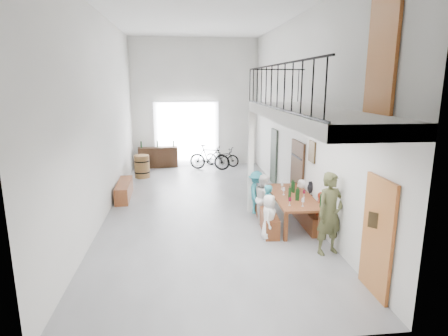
{
  "coord_description": "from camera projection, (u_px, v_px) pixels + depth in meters",
  "views": [
    {
      "loc": [
        -0.59,
        -10.56,
        3.66
      ],
      "look_at": [
        0.54,
        -0.5,
        1.32
      ],
      "focal_mm": 30.0,
      "sensor_mm": 36.0,
      "label": 1
    }
  ],
  "objects": [
    {
      "name": "bicycle_far",
      "position": [
        210.0,
        158.0,
        15.83
      ],
      "size": [
        1.82,
        1.05,
        1.05
      ],
      "primitive_type": "imported",
      "rotation": [
        0.0,
        0.0,
        1.23
      ],
      "color": "black",
      "rests_on": "ground"
    },
    {
      "name": "tableware",
      "position": [
        293.0,
        192.0,
        9.48
      ],
      "size": [
        0.6,
        1.53,
        0.35
      ],
      "color": "black",
      "rests_on": "tasting_table"
    },
    {
      "name": "guest_left_d",
      "position": [
        256.0,
        192.0,
        10.56
      ],
      "size": [
        0.65,
        0.88,
        1.22
      ],
      "primitive_type": "imported",
      "rotation": [
        0.0,
        0.0,
        1.3
      ],
      "color": "teal",
      "rests_on": "ground"
    },
    {
      "name": "room_walls",
      "position": [
        203.0,
        86.0,
        10.32
      ],
      "size": [
        12.0,
        12.0,
        12.0
      ],
      "color": "white",
      "rests_on": "ground"
    },
    {
      "name": "host_standing",
      "position": [
        330.0,
        214.0,
        8.0
      ],
      "size": [
        0.76,
        0.6,
        1.81
      ],
      "primitive_type": "imported",
      "rotation": [
        0.0,
        0.0,
        0.29
      ],
      "color": "#4B4E2B",
      "rests_on": "ground"
    },
    {
      "name": "guest_right_b",
      "position": [
        312.0,
        201.0,
        9.93
      ],
      "size": [
        0.39,
        1.07,
        1.14
      ],
      "primitive_type": "imported",
      "rotation": [
        0.0,
        0.0,
        -1.63
      ],
      "color": "black",
      "rests_on": "ground"
    },
    {
      "name": "guest_right_a",
      "position": [
        320.0,
        212.0,
        9.19
      ],
      "size": [
        0.47,
        0.67,
        1.05
      ],
      "primitive_type": "imported",
      "rotation": [
        0.0,
        0.0,
        -1.96
      ],
      "color": "#BA381F",
      "rests_on": "ground"
    },
    {
      "name": "gateway_portal",
      "position": [
        187.0,
        134.0,
        16.51
      ],
      "size": [
        2.8,
        0.08,
        2.8
      ],
      "primitive_type": "cube",
      "color": "white",
      "rests_on": "ground"
    },
    {
      "name": "counter_bottles",
      "position": [
        157.0,
        144.0,
        16.18
      ],
      "size": [
        1.44,
        0.17,
        0.28
      ],
      "color": "black",
      "rests_on": "serving_counter"
    },
    {
      "name": "right_wall_decor",
      "position": [
        317.0,
        161.0,
        9.21
      ],
      "size": [
        0.07,
        8.28,
        5.07
      ],
      "color": "#AE652D",
      "rests_on": "ground"
    },
    {
      "name": "potted_plant",
      "position": [
        278.0,
        192.0,
        12.06
      ],
      "size": [
        0.38,
        0.34,
        0.38
      ],
      "primitive_type": "imported",
      "rotation": [
        0.0,
        0.0,
        -0.13
      ],
      "color": "#17481A",
      "rests_on": "ground"
    },
    {
      "name": "floor",
      "position": [
        204.0,
        208.0,
        11.12
      ],
      "size": [
        12.0,
        12.0,
        0.0
      ],
      "primitive_type": "plane",
      "color": "slate",
      "rests_on": "ground"
    },
    {
      "name": "bench_wall",
      "position": [
        304.0,
        214.0,
        9.88
      ],
      "size": [
        0.29,
        2.06,
        0.47
      ],
      "primitive_type": "cube",
      "rotation": [
        0.0,
        0.0,
        -0.01
      ],
      "color": "brown",
      "rests_on": "ground"
    },
    {
      "name": "guest_left_b",
      "position": [
        269.0,
        207.0,
        9.41
      ],
      "size": [
        0.32,
        0.45,
        1.17
      ],
      "primitive_type": "imported",
      "rotation": [
        0.0,
        0.0,
        1.68
      ],
      "color": "teal",
      "rests_on": "ground"
    },
    {
      "name": "balcony",
      "position": [
        308.0,
        117.0,
        7.64
      ],
      "size": [
        1.52,
        5.62,
        4.0
      ],
      "color": "white",
      "rests_on": "ground"
    },
    {
      "name": "serving_counter",
      "position": [
        158.0,
        157.0,
        16.31
      ],
      "size": [
        1.72,
        0.64,
        0.89
      ],
      "primitive_type": "cube",
      "rotation": [
        0.0,
        0.0,
        0.1
      ],
      "color": "#382212",
      "rests_on": "ground"
    },
    {
      "name": "side_bench",
      "position": [
        124.0,
        190.0,
        12.03
      ],
      "size": [
        0.47,
        1.85,
        0.52
      ],
      "primitive_type": "cube",
      "rotation": [
        0.0,
        0.0,
        0.04
      ],
      "color": "brown",
      "rests_on": "ground"
    },
    {
      "name": "guest_left_c",
      "position": [
        264.0,
        198.0,
        9.91
      ],
      "size": [
        0.55,
        0.67,
        1.29
      ],
      "primitive_type": "imported",
      "rotation": [
        0.0,
        0.0,
        1.47
      ],
      "color": "white",
      "rests_on": "ground"
    },
    {
      "name": "bench_inner",
      "position": [
        266.0,
        216.0,
        9.74
      ],
      "size": [
        0.48,
        2.13,
        0.49
      ],
      "primitive_type": "cube",
      "rotation": [
        0.0,
        0.0,
        -0.07
      ],
      "color": "brown",
      "rests_on": "ground"
    },
    {
      "name": "oak_barrel",
      "position": [
        142.0,
        166.0,
        14.57
      ],
      "size": [
        0.6,
        0.6,
        0.88
      ],
      "color": "brown",
      "rests_on": "ground"
    },
    {
      "name": "bicycle_near",
      "position": [
        222.0,
        157.0,
        16.57
      ],
      "size": [
        1.67,
        1.23,
        0.84
      ],
      "primitive_type": "imported",
      "rotation": [
        0.0,
        0.0,
        1.09
      ],
      "color": "black",
      "rests_on": "ground"
    },
    {
      "name": "tasting_table",
      "position": [
        292.0,
        199.0,
        9.67
      ],
      "size": [
        1.06,
        2.42,
        0.79
      ],
      "rotation": [
        0.0,
        0.0,
        -0.03
      ],
      "color": "brown",
      "rests_on": "ground"
    },
    {
      "name": "guest_left_a",
      "position": [
        269.0,
        217.0,
        8.81
      ],
      "size": [
        0.51,
        0.62,
        1.09
      ],
      "primitive_type": "imported",
      "rotation": [
        0.0,
        0.0,
        1.22
      ],
      "color": "white",
      "rests_on": "ground"
    },
    {
      "name": "guest_right_c",
      "position": [
        302.0,
        197.0,
        10.49
      ],
      "size": [
        0.42,
        0.55,
        1.02
      ],
      "primitive_type": "imported",
      "rotation": [
        0.0,
        0.0,
        -1.36
      ],
      "color": "white",
      "rests_on": "ground"
    }
  ]
}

